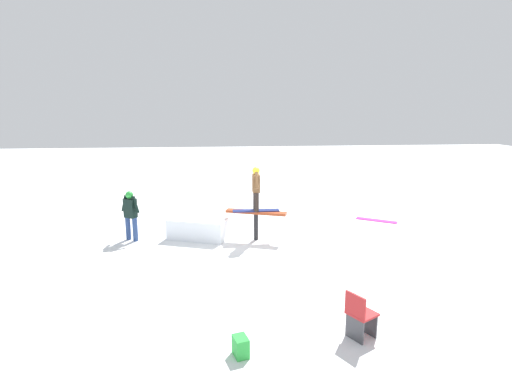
% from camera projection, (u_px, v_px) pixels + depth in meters
% --- Properties ---
extents(ground_plane, '(60.00, 60.00, 0.00)m').
position_uv_depth(ground_plane, '(256.00, 240.00, 12.48)').
color(ground_plane, white).
extents(rail_feature, '(1.87, 0.90, 0.92)m').
position_uv_depth(rail_feature, '(256.00, 216.00, 12.32)').
color(rail_feature, black).
rests_on(rail_feature, ground).
extents(snow_kicker_ramp, '(2.20, 2.02, 0.65)m').
position_uv_depth(snow_kicker_ramp, '(202.00, 226.00, 12.84)').
color(snow_kicker_ramp, white).
rests_on(snow_kicker_ramp, ground).
extents(main_rider_on_rail, '(1.43, 0.78, 1.37)m').
position_uv_depth(main_rider_on_rail, '(256.00, 189.00, 12.14)').
color(main_rider_on_rail, navy).
rests_on(main_rider_on_rail, rail_feature).
extents(bystander_black, '(0.65, 0.45, 1.56)m').
position_uv_depth(bystander_black, '(131.00, 213.00, 12.25)').
color(bystander_black, navy).
rests_on(bystander_black, ground).
extents(loose_snowboard_magenta, '(1.38, 1.01, 0.02)m').
position_uv_depth(loose_snowboard_magenta, '(376.00, 220.00, 14.55)').
color(loose_snowboard_magenta, '#CC2AA0').
rests_on(loose_snowboard_magenta, ground).
extents(folding_chair, '(0.60, 0.60, 0.88)m').
position_uv_depth(folding_chair, '(360.00, 317.00, 7.08)').
color(folding_chair, '#3F3F44').
rests_on(folding_chair, ground).
extents(backpack_on_snow, '(0.29, 0.35, 0.34)m').
position_uv_depth(backpack_on_snow, '(241.00, 346.00, 6.61)').
color(backpack_on_snow, green).
rests_on(backpack_on_snow, ground).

